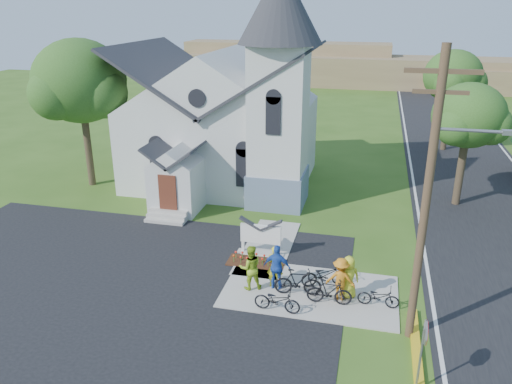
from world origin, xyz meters
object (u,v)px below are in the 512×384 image
(bike_3, at_px, (329,292))
(bike_1, at_px, (298,282))
(cyclist_0, at_px, (275,266))
(cyclist_3, at_px, (341,279))
(utility_pole, at_px, (429,194))
(bike_4, at_px, (379,297))
(stop_sign, at_px, (424,341))
(cyclist_1, at_px, (250,267))
(cyclist_2, at_px, (277,267))
(cyclist_4, at_px, (348,277))
(bike_0, at_px, (277,300))
(bike_2, at_px, (324,275))
(church_sign, at_px, (261,234))

(bike_3, bearing_deg, bike_1, 71.99)
(cyclist_0, xyz_separation_m, cyclist_3, (2.69, -0.33, -0.03))
(utility_pole, relative_size, bike_4, 6.29)
(stop_sign, xyz_separation_m, cyclist_1, (-6.35, 4.35, -0.77))
(cyclist_0, relative_size, bike_1, 0.97)
(utility_pole, bearing_deg, cyclist_3, 147.12)
(utility_pole, xyz_separation_m, stop_sign, (0.07, -2.70, -3.62))
(cyclist_2, relative_size, cyclist_4, 1.08)
(bike_1, bearing_deg, cyclist_0, 60.07)
(cyclist_2, xyz_separation_m, cyclist_3, (2.58, -0.19, -0.08))
(utility_pole, distance_m, bike_4, 5.30)
(bike_0, relative_size, bike_2, 0.92)
(cyclist_4, bearing_deg, bike_0, 14.55)
(church_sign, bearing_deg, stop_sign, -48.12)
(church_sign, relative_size, utility_pole, 0.22)
(utility_pole, xyz_separation_m, bike_0, (-4.89, 0.30, -4.88))
(cyclist_1, distance_m, bike_2, 3.10)
(cyclist_2, bearing_deg, cyclist_3, -179.62)
(bike_0, distance_m, bike_3, 2.10)
(bike_2, height_order, cyclist_3, cyclist_3)
(cyclist_4, bearing_deg, bike_4, 144.26)
(cyclist_4, bearing_deg, church_sign, -51.62)
(bike_1, bearing_deg, bike_0, 148.42)
(cyclist_2, distance_m, cyclist_4, 2.86)
(cyclist_4, bearing_deg, cyclist_1, -14.09)
(stop_sign, height_order, cyclist_1, stop_sign)
(bike_0, height_order, cyclist_3, cyclist_3)
(cyclist_3, bearing_deg, cyclist_2, -2.80)
(cyclist_0, height_order, bike_0, cyclist_0)
(cyclist_0, bearing_deg, utility_pole, 155.10)
(bike_0, distance_m, cyclist_1, 1.99)
(bike_4, bearing_deg, cyclist_3, 85.53)
(cyclist_0, distance_m, bike_4, 4.24)
(bike_0, height_order, cyclist_4, cyclist_4)
(cyclist_2, xyz_separation_m, bike_3, (2.20, -0.64, -0.44))
(bike_4, bearing_deg, cyclist_4, 74.49)
(cyclist_2, bearing_deg, bike_1, 167.72)
(stop_sign, bearing_deg, cyclist_4, 117.77)
(cyclist_1, height_order, bike_4, cyclist_1)
(cyclist_3, bearing_deg, bike_0, 33.65)
(bike_1, distance_m, cyclist_4, 2.00)
(cyclist_1, distance_m, cyclist_2, 1.09)
(bike_2, relative_size, cyclist_3, 1.10)
(cyclist_3, distance_m, bike_4, 1.57)
(stop_sign, distance_m, cyclist_3, 5.25)
(cyclist_4, distance_m, bike_4, 1.35)
(bike_1, height_order, cyclist_2, cyclist_2)
(stop_sign, xyz_separation_m, cyclist_2, (-5.30, 4.60, -0.76))
(church_sign, distance_m, bike_4, 6.28)
(bike_2, relative_size, bike_4, 1.23)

